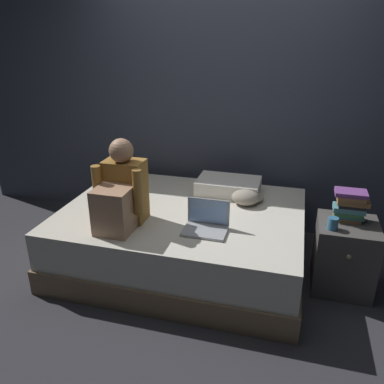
% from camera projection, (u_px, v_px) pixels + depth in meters
% --- Properties ---
extents(ground_plane, '(8.00, 8.00, 0.00)m').
position_uv_depth(ground_plane, '(196.00, 285.00, 3.11)').
color(ground_plane, '#2D2D33').
extents(wall_back, '(5.60, 0.10, 2.70)m').
position_uv_depth(wall_back, '(229.00, 92.00, 3.66)').
color(wall_back, '#383D4C').
rests_on(wall_back, ground_plane).
extents(bed, '(2.00, 1.50, 0.51)m').
position_uv_depth(bed, '(183.00, 237.00, 3.33)').
color(bed, '#7A6047').
rests_on(bed, ground_plane).
extents(nightstand, '(0.44, 0.46, 0.55)m').
position_uv_depth(nightstand, '(344.00, 256.00, 3.00)').
color(nightstand, '#474442').
rests_on(nightstand, ground_plane).
extents(person_sitting, '(0.39, 0.44, 0.66)m').
position_uv_depth(person_sitting, '(121.00, 194.00, 2.89)').
color(person_sitting, olive).
rests_on(person_sitting, bed).
extents(laptop, '(0.32, 0.23, 0.22)m').
position_uv_depth(laptop, '(206.00, 223.00, 2.88)').
color(laptop, '#9EA0A5').
rests_on(laptop, bed).
extents(pillow, '(0.56, 0.36, 0.13)m').
position_uv_depth(pillow, '(228.00, 186.00, 3.53)').
color(pillow, silver).
rests_on(pillow, bed).
extents(book_stack, '(0.25, 0.16, 0.24)m').
position_uv_depth(book_stack, '(350.00, 205.00, 2.90)').
color(book_stack, brown).
rests_on(book_stack, nightstand).
extents(mug, '(0.08, 0.08, 0.09)m').
position_uv_depth(mug, '(333.00, 223.00, 2.80)').
color(mug, teal).
rests_on(mug, nightstand).
extents(clothes_pile, '(0.27, 0.24, 0.13)m').
position_uv_depth(clothes_pile, '(248.00, 197.00, 3.31)').
color(clothes_pile, gray).
rests_on(clothes_pile, bed).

